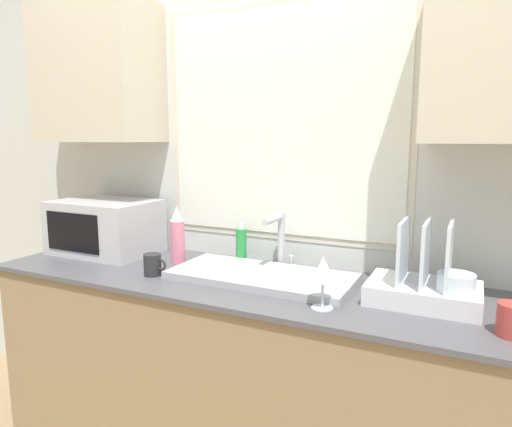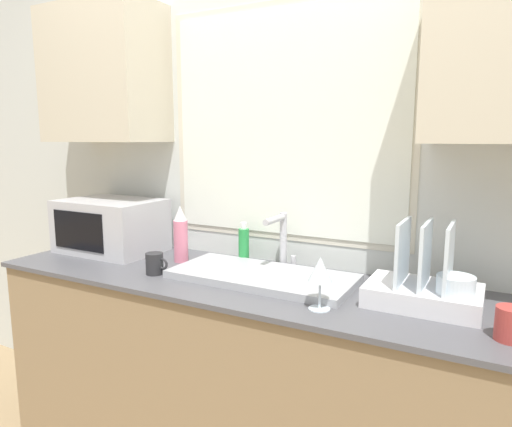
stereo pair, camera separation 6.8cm
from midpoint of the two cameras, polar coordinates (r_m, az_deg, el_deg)
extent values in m
cube|color=#8C7251|center=(2.06, 0.43, -20.78)|extent=(2.27, 0.61, 0.90)
cube|color=#4C4C51|center=(1.87, 0.45, -8.57)|extent=(2.30, 0.64, 0.02)
cube|color=silver|center=(2.09, 4.75, 4.33)|extent=(6.00, 0.06, 2.60)
cube|color=beige|center=(2.06, 4.50, 11.10)|extent=(1.16, 0.01, 1.04)
cube|color=white|center=(2.05, 4.46, 11.10)|extent=(1.10, 0.01, 0.98)
cube|color=beige|center=(2.47, -17.69, 16.13)|extent=(0.60, 0.32, 0.65)
cube|color=#9EA0A5|center=(1.87, 1.82, -7.82)|extent=(0.74, 0.34, 0.03)
cylinder|color=#B7B7BC|center=(2.02, 4.39, -3.37)|extent=(0.03, 0.03, 0.25)
cylinder|color=#B7B7BC|center=(1.92, 3.39, -0.75)|extent=(0.03, 0.17, 0.03)
cylinder|color=#B7B7BC|center=(2.02, 5.66, -6.10)|extent=(0.02, 0.02, 0.06)
cube|color=#B2B2B7|center=(2.41, -16.87, -1.45)|extent=(0.50, 0.35, 0.26)
cube|color=black|center=(2.32, -20.57, -2.05)|extent=(0.32, 0.01, 0.18)
cube|color=silver|center=(1.70, 21.23, -9.54)|extent=(0.37, 0.26, 0.07)
cube|color=silver|center=(1.67, 18.97, -4.56)|extent=(0.01, 0.22, 0.22)
cube|color=silver|center=(1.66, 21.53, -4.78)|extent=(0.01, 0.22, 0.22)
cube|color=silver|center=(1.65, 24.11, -5.00)|extent=(0.01, 0.22, 0.22)
cylinder|color=silver|center=(1.63, 24.80, -8.11)|extent=(0.12, 0.12, 0.06)
cylinder|color=#D8728C|center=(2.14, -8.48, -3.44)|extent=(0.07, 0.07, 0.19)
cone|color=silver|center=(2.11, -8.57, 0.03)|extent=(0.06, 0.06, 0.07)
cylinder|color=#268C3F|center=(2.10, -0.60, -4.06)|extent=(0.05, 0.05, 0.16)
cylinder|color=white|center=(2.08, -0.61, -1.53)|extent=(0.03, 0.03, 0.03)
cylinder|color=#262628|center=(1.97, -11.61, -6.15)|extent=(0.07, 0.07, 0.09)
torus|color=#262628|center=(1.94, -10.59, -6.22)|extent=(0.05, 0.01, 0.05)
cylinder|color=silver|center=(1.58, 9.16, -11.67)|extent=(0.07, 0.07, 0.00)
cylinder|color=silver|center=(1.56, 9.21, -10.01)|extent=(0.01, 0.01, 0.09)
cone|color=silver|center=(1.54, 9.29, -6.91)|extent=(0.08, 0.08, 0.08)
cylinder|color=#A53833|center=(1.52, 30.37, -11.84)|extent=(0.08, 0.08, 0.10)
camera|label=1|loc=(0.03, -88.90, 0.18)|focal=32.00mm
camera|label=2|loc=(0.03, 91.10, -0.18)|focal=32.00mm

